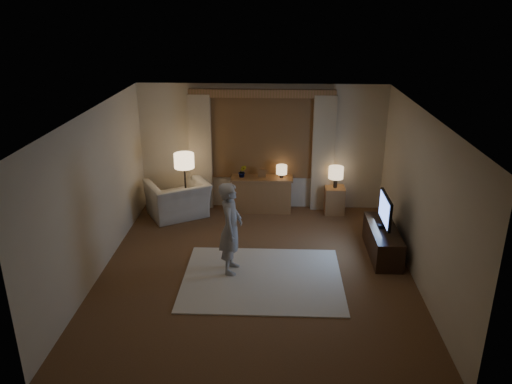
# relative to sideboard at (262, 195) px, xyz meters

# --- Properties ---
(room) EXTENTS (5.04, 5.54, 2.64)m
(room) POSITION_rel_sideboard_xyz_m (-0.01, -2.00, 0.98)
(room) COLOR brown
(room) RESTS_ON ground
(rug) EXTENTS (2.50, 2.00, 0.02)m
(rug) POSITION_rel_sideboard_xyz_m (0.10, -2.76, -0.34)
(rug) COLOR beige
(rug) RESTS_ON floor
(sideboard) EXTENTS (1.20, 0.40, 0.70)m
(sideboard) POSITION_rel_sideboard_xyz_m (0.00, 0.00, 0.00)
(sideboard) COLOR brown
(sideboard) RESTS_ON floor
(picture_frame) EXTENTS (0.16, 0.02, 0.20)m
(picture_frame) POSITION_rel_sideboard_xyz_m (0.00, 0.00, 0.45)
(picture_frame) COLOR brown
(picture_frame) RESTS_ON sideboard
(plant) EXTENTS (0.17, 0.13, 0.30)m
(plant) POSITION_rel_sideboard_xyz_m (-0.40, 0.00, 0.50)
(plant) COLOR #999999
(plant) RESTS_ON sideboard
(table_lamp_sideboard) EXTENTS (0.22, 0.22, 0.30)m
(table_lamp_sideboard) POSITION_rel_sideboard_xyz_m (0.40, 0.00, 0.55)
(table_lamp_sideboard) COLOR black
(table_lamp_sideboard) RESTS_ON sideboard
(floor_lamp) EXTENTS (0.39, 0.39, 1.35)m
(floor_lamp) POSITION_rel_sideboard_xyz_m (-1.51, -0.41, 0.78)
(floor_lamp) COLOR black
(floor_lamp) RESTS_ON floor
(armchair) EXTENTS (1.48, 1.43, 0.74)m
(armchair) POSITION_rel_sideboard_xyz_m (-1.69, -0.35, 0.02)
(armchair) COLOR beige
(armchair) RESTS_ON floor
(side_table) EXTENTS (0.40, 0.40, 0.56)m
(side_table) POSITION_rel_sideboard_xyz_m (1.50, -0.05, -0.07)
(side_table) COLOR brown
(side_table) RESTS_ON floor
(table_lamp_side) EXTENTS (0.30, 0.30, 0.44)m
(table_lamp_side) POSITION_rel_sideboard_xyz_m (1.50, -0.05, 0.52)
(table_lamp_side) COLOR black
(table_lamp_side) RESTS_ON side_table
(tv_stand) EXTENTS (0.45, 1.40, 0.50)m
(tv_stand) POSITION_rel_sideboard_xyz_m (2.14, -1.83, -0.10)
(tv_stand) COLOR black
(tv_stand) RESTS_ON floor
(tv) EXTENTS (0.20, 0.81, 0.59)m
(tv) POSITION_rel_sideboard_xyz_m (2.14, -1.83, 0.47)
(tv) COLOR black
(tv) RESTS_ON tv_stand
(person) EXTENTS (0.40, 0.58, 1.51)m
(person) POSITION_rel_sideboard_xyz_m (-0.41, -2.54, 0.43)
(person) COLOR gray
(person) RESTS_ON rug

